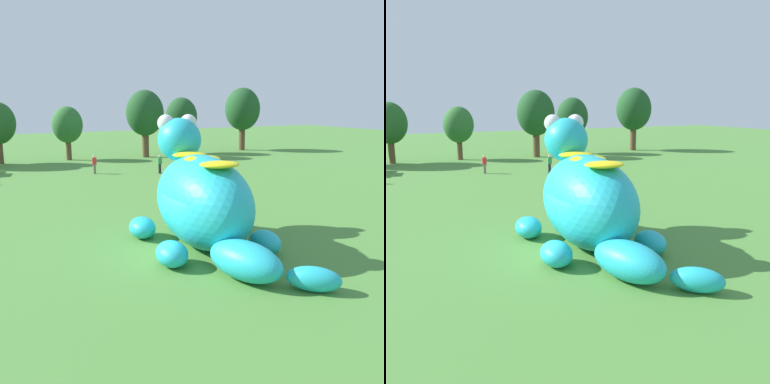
% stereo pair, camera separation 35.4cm
% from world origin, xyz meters
% --- Properties ---
extents(ground_plane, '(160.00, 160.00, 0.00)m').
position_xyz_m(ground_plane, '(0.00, 0.00, 0.00)').
color(ground_plane, '#4C8438').
extents(giant_inflatable_creature, '(6.39, 11.66, 5.87)m').
position_xyz_m(giant_inflatable_creature, '(1.50, 0.57, 2.15)').
color(giant_inflatable_creature, '#23B2C6').
rests_on(giant_inflatable_creature, ground).
extents(tree_centre, '(3.38, 3.38, 6.01)m').
position_xyz_m(tree_centre, '(2.62, 33.87, 3.93)').
color(tree_centre, brown).
rests_on(tree_centre, ground).
extents(tree_centre_right, '(4.43, 4.43, 7.87)m').
position_xyz_m(tree_centre_right, '(11.34, 32.31, 5.15)').
color(tree_centre_right, brown).
rests_on(tree_centre_right, ground).
extents(tree_mid_right, '(3.96, 3.96, 7.03)m').
position_xyz_m(tree_mid_right, '(16.79, 33.69, 4.60)').
color(tree_mid_right, brown).
rests_on(tree_mid_right, ground).
extents(tree_right, '(4.70, 4.70, 8.35)m').
position_xyz_m(tree_right, '(25.91, 33.53, 5.46)').
color(tree_right, brown).
rests_on(tree_right, ground).
extents(spectator_near_inflatable, '(0.38, 0.26, 1.71)m').
position_xyz_m(spectator_near_inflatable, '(2.57, 22.98, 0.85)').
color(spectator_near_inflatable, '#726656').
rests_on(spectator_near_inflatable, ground).
extents(spectator_mid_field, '(0.38, 0.26, 1.71)m').
position_xyz_m(spectator_mid_field, '(7.97, 20.37, 0.85)').
color(spectator_mid_field, black).
rests_on(spectator_mid_field, ground).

